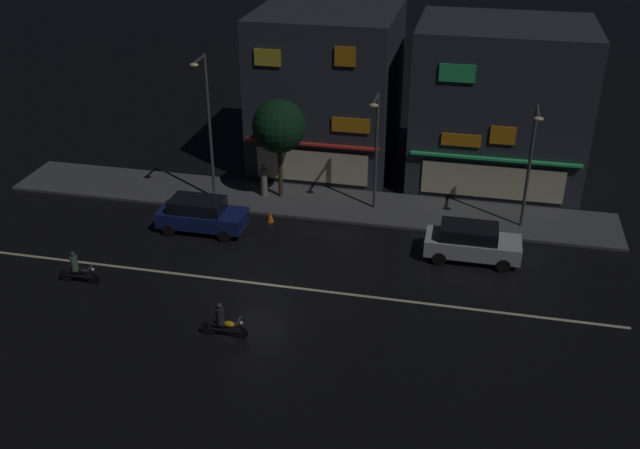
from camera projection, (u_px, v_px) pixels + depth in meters
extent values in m
plane|color=black|center=(259.00, 284.00, 31.83)|extent=(140.00, 140.00, 0.00)
cube|color=beige|center=(259.00, 284.00, 31.83)|extent=(30.58, 0.16, 0.01)
cube|color=#4C4C4F|center=(304.00, 201.00, 38.95)|extent=(32.19, 3.83, 0.14)
cube|color=#2D333D|center=(328.00, 87.00, 42.21)|extent=(7.74, 8.33, 8.93)
cube|color=red|center=(311.00, 144.00, 39.37)|extent=(7.35, 0.24, 0.12)
cube|color=yellow|center=(267.00, 58.00, 37.74)|extent=(1.41, 0.08, 0.87)
cube|color=orange|center=(351.00, 125.00, 38.45)|extent=(2.03, 0.08, 0.78)
cube|color=orange|center=(345.00, 57.00, 36.83)|extent=(1.07, 0.08, 1.01)
cube|color=beige|center=(312.00, 166.00, 40.02)|extent=(6.19, 0.06, 1.80)
cube|color=#2D333D|center=(499.00, 104.00, 39.83)|extent=(9.12, 7.00, 8.74)
cube|color=#33E572|center=(495.00, 159.00, 37.52)|extent=(8.67, 0.24, 0.12)
cube|color=#33E572|center=(457.00, 73.00, 36.00)|extent=(1.78, 0.08, 0.89)
cube|color=orange|center=(503.00, 135.00, 36.93)|extent=(1.26, 0.08, 0.93)
cube|color=orange|center=(461.00, 140.00, 37.51)|extent=(2.01, 0.08, 0.65)
cube|color=beige|center=(492.00, 182.00, 38.18)|extent=(7.30, 0.06, 1.80)
cylinder|color=#47494C|center=(210.00, 129.00, 37.41)|extent=(0.16, 0.16, 7.75)
cube|color=#47494C|center=(199.00, 59.00, 35.05)|extent=(0.10, 1.40, 0.10)
ellipsoid|color=#F9E099|center=(194.00, 65.00, 34.48)|extent=(0.44, 0.32, 0.20)
cylinder|color=#47494C|center=(376.00, 152.00, 36.75)|extent=(0.16, 0.16, 6.15)
cube|color=#47494C|center=(376.00, 99.00, 34.76)|extent=(0.10, 1.40, 0.10)
ellipsoid|color=#F9E099|center=(374.00, 105.00, 34.19)|extent=(0.44, 0.32, 0.20)
cylinder|color=#47494C|center=(529.00, 168.00, 34.93)|extent=(0.16, 0.16, 6.21)
cube|color=#47494C|center=(538.00, 112.00, 32.93)|extent=(0.10, 1.40, 0.10)
ellipsoid|color=#F9E099|center=(539.00, 119.00, 32.36)|extent=(0.44, 0.32, 0.20)
cylinder|color=gray|center=(264.00, 182.00, 39.10)|extent=(0.34, 0.34, 1.56)
sphere|color=tan|center=(263.00, 167.00, 38.68)|extent=(0.22, 0.22, 0.22)
cylinder|color=#473323|center=(280.00, 172.00, 38.73)|extent=(0.24, 0.24, 2.84)
sphere|color=black|center=(279.00, 126.00, 37.55)|extent=(2.78, 2.78, 2.78)
cube|color=silver|center=(473.00, 245.00, 33.43)|extent=(4.30, 1.78, 0.76)
cube|color=black|center=(469.00, 232.00, 33.15)|extent=(2.58, 1.57, 0.60)
cube|color=#F9F2CC|center=(520.00, 242.00, 33.50)|extent=(0.08, 0.20, 0.12)
cube|color=#F9F2CC|center=(521.00, 255.00, 32.46)|extent=(0.08, 0.20, 0.12)
cylinder|color=black|center=(503.00, 247.00, 34.10)|extent=(0.62, 0.20, 0.62)
cylinder|color=black|center=(504.00, 266.00, 32.56)|extent=(0.62, 0.20, 0.62)
cylinder|color=black|center=(442.00, 240.00, 34.64)|extent=(0.62, 0.20, 0.62)
cylinder|color=black|center=(439.00, 259.00, 33.11)|extent=(0.62, 0.20, 0.62)
cube|color=navy|center=(203.00, 218.00, 35.89)|extent=(4.30, 1.78, 0.76)
cube|color=black|center=(197.00, 205.00, 35.62)|extent=(2.58, 1.57, 0.60)
cube|color=#F9F2CC|center=(247.00, 215.00, 35.97)|extent=(0.08, 0.20, 0.12)
cube|color=#F9F2CC|center=(240.00, 226.00, 34.92)|extent=(0.08, 0.20, 0.12)
cylinder|color=black|center=(236.00, 219.00, 36.57)|extent=(0.62, 0.20, 0.62)
cylinder|color=black|center=(225.00, 236.00, 35.03)|extent=(0.62, 0.20, 0.62)
cylinder|color=black|center=(183.00, 214.00, 37.11)|extent=(0.62, 0.20, 0.62)
cylinder|color=black|center=(169.00, 230.00, 35.57)|extent=(0.62, 0.20, 0.62)
cylinder|color=black|center=(241.00, 332.00, 28.18)|extent=(0.60, 0.08, 0.60)
cylinder|color=black|center=(209.00, 328.00, 28.42)|extent=(0.60, 0.10, 0.60)
cube|color=black|center=(225.00, 328.00, 28.25)|extent=(1.30, 0.14, 0.20)
ellipsoid|color=gold|center=(229.00, 324.00, 28.11)|extent=(0.44, 0.26, 0.24)
cube|color=black|center=(219.00, 324.00, 28.22)|extent=(0.56, 0.22, 0.10)
cylinder|color=slate|center=(239.00, 320.00, 27.93)|extent=(0.03, 0.60, 0.03)
sphere|color=white|center=(241.00, 323.00, 27.96)|extent=(0.14, 0.14, 0.14)
cylinder|color=#232328|center=(220.00, 316.00, 28.03)|extent=(0.32, 0.32, 0.70)
sphere|color=#333338|center=(219.00, 306.00, 27.81)|extent=(0.22, 0.22, 0.22)
cylinder|color=black|center=(93.00, 278.00, 31.66)|extent=(0.60, 0.08, 0.60)
cylinder|color=black|center=(66.00, 275.00, 31.91)|extent=(0.60, 0.10, 0.60)
cube|color=black|center=(79.00, 275.00, 31.74)|extent=(1.30, 0.14, 0.20)
ellipsoid|color=black|center=(83.00, 271.00, 31.60)|extent=(0.44, 0.26, 0.24)
cube|color=black|center=(75.00, 271.00, 31.71)|extent=(0.56, 0.22, 0.10)
cylinder|color=slate|center=(90.00, 267.00, 31.42)|extent=(0.03, 0.60, 0.03)
sphere|color=white|center=(93.00, 269.00, 31.45)|extent=(0.14, 0.14, 0.14)
cylinder|color=#4C664C|center=(74.00, 263.00, 31.51)|extent=(0.32, 0.32, 0.70)
sphere|color=#333338|center=(72.00, 254.00, 31.30)|extent=(0.22, 0.22, 0.22)
cone|color=orange|center=(270.00, 217.00, 36.90)|extent=(0.36, 0.36, 0.55)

